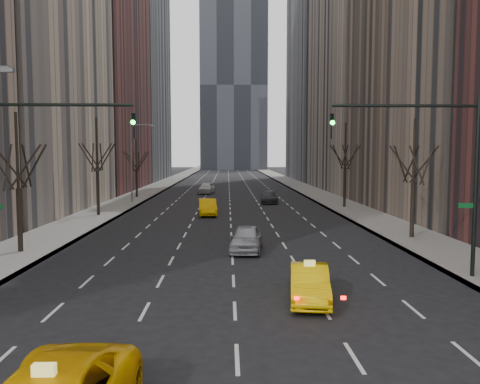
{
  "coord_description": "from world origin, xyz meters",
  "views": [
    {
      "loc": [
        -0.25,
        -8.46,
        5.63
      ],
      "look_at": [
        0.45,
        17.91,
        3.5
      ],
      "focal_mm": 35.0,
      "sensor_mm": 36.0,
      "label": 1
    }
  ],
  "objects": [
    {
      "name": "sidewalk_left",
      "position": [
        -12.25,
        70.0,
        0.07
      ],
      "size": [
        4.5,
        320.0,
        0.15
      ],
      "primitive_type": "cube",
      "color": "slate",
      "rests_on": "ground"
    },
    {
      "name": "sidewalk_right",
      "position": [
        12.25,
        70.0,
        0.07
      ],
      "size": [
        4.5,
        320.0,
        0.15
      ],
      "primitive_type": "cube",
      "color": "slate",
      "rests_on": "ground"
    },
    {
      "name": "bld_left_far",
      "position": [
        -21.5,
        66.0,
        22.0
      ],
      "size": [
        14.0,
        28.0,
        44.0
      ],
      "primitive_type": "cube",
      "color": "brown",
      "rests_on": "ground"
    },
    {
      "name": "bld_left_deep",
      "position": [
        -21.5,
        96.0,
        30.0
      ],
      "size": [
        14.0,
        30.0,
        60.0
      ],
      "primitive_type": "cube",
      "color": "slate",
      "rests_on": "ground"
    },
    {
      "name": "bld_right_far",
      "position": [
        21.5,
        64.0,
        25.0
      ],
      "size": [
        14.0,
        28.0,
        50.0
      ],
      "primitive_type": "cube",
      "color": "#BEAA91",
      "rests_on": "ground"
    },
    {
      "name": "bld_right_deep",
      "position": [
        21.5,
        95.0,
        29.0
      ],
      "size": [
        14.0,
        30.0,
        58.0
      ],
      "primitive_type": "cube",
      "color": "slate",
      "rests_on": "ground"
    },
    {
      "name": "tower_far",
      "position": [
        2.0,
        170.0,
        60.0
      ],
      "size": [
        24.0,
        24.0,
        120.0
      ],
      "primitive_type": "cube",
      "color": "black",
      "rests_on": "ground"
    },
    {
      "name": "tree_lw_b",
      "position": [
        -12.0,
        18.0,
        3.72
      ],
      "size": [
        3.36,
        3.5,
        7.82
      ],
      "color": "black",
      "rests_on": "ground"
    },
    {
      "name": "tree_lw_c",
      "position": [
        -12.0,
        34.0,
        4.04
      ],
      "size": [
        3.36,
        3.5,
        8.74
      ],
      "color": "black",
      "rests_on": "ground"
    },
    {
      "name": "tree_lw_d",
      "position": [
        -12.0,
        52.0,
        3.56
      ],
      "size": [
        3.36,
        3.5,
        7.36
      ],
      "color": "black",
      "rests_on": "ground"
    },
    {
      "name": "tree_rw_b",
      "position": [
        12.0,
        22.0,
        3.72
      ],
      "size": [
        3.36,
        3.5,
        7.82
      ],
      "color": "black",
      "rests_on": "ground"
    },
    {
      "name": "tree_rw_c",
      "position": [
        12.0,
        40.0,
        4.04
      ],
      "size": [
        3.36,
        3.5,
        8.74
      ],
      "color": "black",
      "rests_on": "ground"
    },
    {
      "name": "traffic_mast_left",
      "position": [
        -9.11,
        12.0,
        5.49
      ],
      "size": [
        6.69,
        0.39,
        8.0
      ],
      "color": "black",
      "rests_on": "ground"
    },
    {
      "name": "traffic_mast_right",
      "position": [
        9.11,
        12.0,
        5.49
      ],
      "size": [
        6.69,
        0.39,
        8.0
      ],
      "color": "black",
      "rests_on": "ground"
    },
    {
      "name": "streetlight_far",
      "position": [
        -10.84,
        45.0,
        5.62
      ],
      "size": [
        2.83,
        0.22,
        9.0
      ],
      "color": "slate",
      "rests_on": "ground"
    },
    {
      "name": "taxi_sedan",
      "position": [
        2.89,
        9.1,
        0.68
      ],
      "size": [
        1.96,
        4.27,
        1.36
      ],
      "primitive_type": "imported",
      "rotation": [
        0.0,
        0.0,
        -0.13
      ],
      "color": "yellow",
      "rests_on": "ground"
    },
    {
      "name": "silver_sedan_ahead",
      "position": [
        0.84,
        18.45,
        0.74
      ],
      "size": [
        2.24,
        4.52,
        1.48
      ],
      "primitive_type": "imported",
      "rotation": [
        0.0,
        0.0,
        -0.12
      ],
      "color": "#999BA1",
      "rests_on": "ground"
    },
    {
      "name": "far_taxi",
      "position": [
        -2.11,
        34.64,
        0.75
      ],
      "size": [
        1.93,
        4.68,
        1.51
      ],
      "primitive_type": "imported",
      "rotation": [
        0.0,
        0.0,
        0.07
      ],
      "color": "#FFB205",
      "rests_on": "ground"
    },
    {
      "name": "far_suv_grey",
      "position": [
        4.54,
        45.41,
        0.69
      ],
      "size": [
        2.23,
        4.89,
        1.39
      ],
      "primitive_type": "imported",
      "rotation": [
        0.0,
        0.0,
        -0.06
      ],
      "color": "#2E2E33",
      "rests_on": "ground"
    },
    {
      "name": "far_car_white",
      "position": [
        -3.31,
        58.64,
        0.83
      ],
      "size": [
        2.47,
        5.03,
        1.65
      ],
      "primitive_type": "imported",
      "rotation": [
        0.0,
        0.0,
        -0.11
      ],
      "color": "silver",
      "rests_on": "ground"
    }
  ]
}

